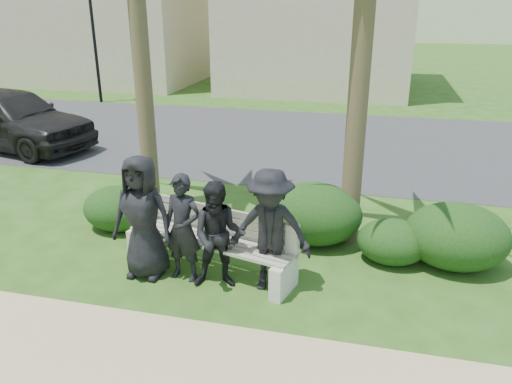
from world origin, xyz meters
TOP-DOWN VIEW (x-y plane):
  - ground at (0.00, 0.00)m, footprint 160.00×160.00m
  - footpath at (0.00, -1.80)m, footprint 30.00×1.60m
  - asphalt_street at (0.00, 8.00)m, footprint 160.00×8.00m
  - stucco_bldg_left at (-12.00, 18.00)m, footprint 10.40×8.40m
  - stucco_bldg_right at (-1.00, 18.00)m, footprint 8.40×8.40m
  - street_lamp at (-9.00, 12.00)m, footprint 0.36×0.36m
  - park_bench at (-0.45, 0.28)m, footprint 2.82×1.26m
  - man_a at (-1.33, -0.06)m, footprint 0.92×0.61m
  - man_b at (-0.74, -0.02)m, footprint 0.63×0.46m
  - man_c at (-0.17, -0.10)m, footprint 0.87×0.74m
  - man_d at (0.53, -0.00)m, footprint 1.17×0.70m
  - hedge_a at (-2.54, 1.33)m, footprint 1.22×1.01m
  - hedge_b at (-2.45, 1.37)m, footprint 1.22×1.00m
  - hedge_d at (0.95, 1.67)m, footprint 1.60×1.32m
  - hedge_e at (2.23, 1.21)m, footprint 1.09×0.90m
  - hedge_f at (3.16, 1.33)m, footprint 1.57×1.30m
  - car_a at (-7.87, 5.42)m, footprint 5.22×2.97m

SIDE VIEW (x-z plane):
  - ground at x=0.00m, z-range 0.00..0.00m
  - footpath at x=0.00m, z-range -0.01..0.01m
  - asphalt_street at x=0.00m, z-range -0.01..0.01m
  - hedge_e at x=2.23m, z-range 0.00..0.71m
  - hedge_b at x=-2.45m, z-range 0.00..0.79m
  - hedge_a at x=-2.54m, z-range 0.00..0.80m
  - park_bench at x=-0.45m, z-range -0.05..0.89m
  - hedge_f at x=3.16m, z-range 0.00..1.03m
  - hedge_d at x=0.95m, z-range 0.00..1.04m
  - man_c at x=-0.17m, z-range 0.00..1.57m
  - man_b at x=-0.74m, z-range 0.00..1.61m
  - car_a at x=-7.87m, z-range 0.00..1.67m
  - man_d at x=0.53m, z-range 0.00..1.79m
  - man_a at x=-1.33m, z-range 0.00..1.85m
  - street_lamp at x=-9.00m, z-range 0.80..5.09m
  - stucco_bldg_left at x=-12.00m, z-range 0.01..7.31m
  - stucco_bldg_right at x=-1.00m, z-range 0.01..7.31m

